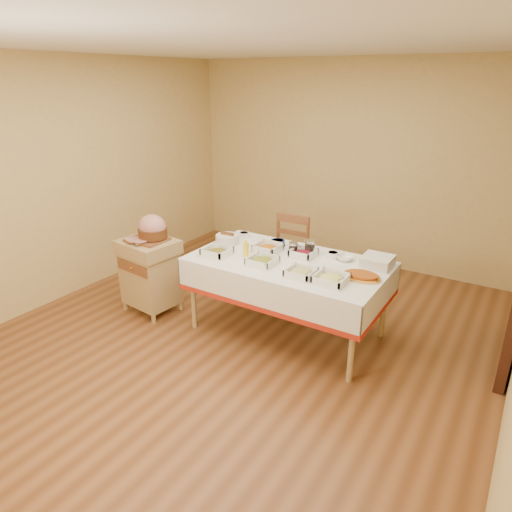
{
  "coord_description": "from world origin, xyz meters",
  "views": [
    {
      "loc": [
        2.14,
        -3.2,
        2.35
      ],
      "look_at": [
        0.01,
        0.2,
        0.78
      ],
      "focal_mm": 32.0,
      "sensor_mm": 36.0,
      "label": 1
    }
  ],
  "objects_px": {
    "preserve_jar_left": "(293,249)",
    "preserve_jar_right": "(310,248)",
    "plate_stack": "(377,261)",
    "mustard_bottle": "(246,249)",
    "dining_chair": "(287,258)",
    "ham_on_board": "(152,230)",
    "butcher_cart": "(150,271)",
    "dining_table": "(288,276)",
    "bread_basket": "(227,239)",
    "brass_platter": "(362,276)"
  },
  "relations": [
    {
      "from": "bread_basket",
      "to": "plate_stack",
      "type": "relative_size",
      "value": 0.92
    },
    {
      "from": "dining_table",
      "to": "dining_chair",
      "type": "xyz_separation_m",
      "value": [
        -0.37,
        0.66,
        -0.11
      ]
    },
    {
      "from": "dining_chair",
      "to": "preserve_jar_right",
      "type": "xyz_separation_m",
      "value": [
        0.46,
        -0.39,
        0.33
      ]
    },
    {
      "from": "ham_on_board",
      "to": "bread_basket",
      "type": "height_order",
      "value": "ham_on_board"
    },
    {
      "from": "plate_stack",
      "to": "butcher_cart",
      "type": "bearing_deg",
      "value": -163.03
    },
    {
      "from": "dining_chair",
      "to": "bread_basket",
      "type": "height_order",
      "value": "dining_chair"
    },
    {
      "from": "butcher_cart",
      "to": "plate_stack",
      "type": "bearing_deg",
      "value": 16.97
    },
    {
      "from": "ham_on_board",
      "to": "plate_stack",
      "type": "bearing_deg",
      "value": 16.48
    },
    {
      "from": "butcher_cart",
      "to": "ham_on_board",
      "type": "height_order",
      "value": "ham_on_board"
    },
    {
      "from": "bread_basket",
      "to": "plate_stack",
      "type": "distance_m",
      "value": 1.52
    },
    {
      "from": "preserve_jar_right",
      "to": "brass_platter",
      "type": "bearing_deg",
      "value": -24.9
    },
    {
      "from": "mustard_bottle",
      "to": "dining_table",
      "type": "bearing_deg",
      "value": 16.62
    },
    {
      "from": "plate_stack",
      "to": "dining_table",
      "type": "bearing_deg",
      "value": -157.57
    },
    {
      "from": "preserve_jar_left",
      "to": "preserve_jar_right",
      "type": "relative_size",
      "value": 0.85
    },
    {
      "from": "preserve_jar_left",
      "to": "preserve_jar_right",
      "type": "bearing_deg",
      "value": 32.07
    },
    {
      "from": "plate_stack",
      "to": "brass_platter",
      "type": "height_order",
      "value": "plate_stack"
    },
    {
      "from": "bread_basket",
      "to": "brass_platter",
      "type": "bearing_deg",
      "value": -4.52
    },
    {
      "from": "preserve_jar_right",
      "to": "bread_basket",
      "type": "distance_m",
      "value": 0.87
    },
    {
      "from": "dining_table",
      "to": "preserve_jar_left",
      "type": "height_order",
      "value": "preserve_jar_left"
    },
    {
      "from": "ham_on_board",
      "to": "bread_basket",
      "type": "relative_size",
      "value": 1.71
    },
    {
      "from": "butcher_cart",
      "to": "ham_on_board",
      "type": "distance_m",
      "value": 0.46
    },
    {
      "from": "plate_stack",
      "to": "brass_platter",
      "type": "xyz_separation_m",
      "value": [
        -0.02,
        -0.33,
        -0.03
      ]
    },
    {
      "from": "butcher_cart",
      "to": "dining_chair",
      "type": "height_order",
      "value": "dining_chair"
    },
    {
      "from": "ham_on_board",
      "to": "plate_stack",
      "type": "relative_size",
      "value": 1.58
    },
    {
      "from": "preserve_jar_right",
      "to": "brass_platter",
      "type": "xyz_separation_m",
      "value": [
        0.63,
        -0.29,
        -0.04
      ]
    },
    {
      "from": "preserve_jar_left",
      "to": "mustard_bottle",
      "type": "relative_size",
      "value": 0.66
    },
    {
      "from": "preserve_jar_left",
      "to": "ham_on_board",
      "type": "bearing_deg",
      "value": -159.27
    },
    {
      "from": "dining_table",
      "to": "brass_platter",
      "type": "xyz_separation_m",
      "value": [
        0.72,
        -0.02,
        0.18
      ]
    },
    {
      "from": "preserve_jar_right",
      "to": "dining_table",
      "type": "bearing_deg",
      "value": -108.16
    },
    {
      "from": "dining_chair",
      "to": "mustard_bottle",
      "type": "height_order",
      "value": "dining_chair"
    },
    {
      "from": "ham_on_board",
      "to": "brass_platter",
      "type": "relative_size",
      "value": 1.28
    },
    {
      "from": "butcher_cart",
      "to": "ham_on_board",
      "type": "bearing_deg",
      "value": 38.1
    },
    {
      "from": "bread_basket",
      "to": "preserve_jar_right",
      "type": "bearing_deg",
      "value": 11.68
    },
    {
      "from": "dining_chair",
      "to": "plate_stack",
      "type": "relative_size",
      "value": 3.62
    },
    {
      "from": "dining_table",
      "to": "butcher_cart",
      "type": "height_order",
      "value": "butcher_cart"
    },
    {
      "from": "mustard_bottle",
      "to": "plate_stack",
      "type": "xyz_separation_m",
      "value": [
        1.14,
        0.43,
        -0.03
      ]
    },
    {
      "from": "dining_table",
      "to": "bread_basket",
      "type": "distance_m",
      "value": 0.8
    },
    {
      "from": "preserve_jar_left",
      "to": "dining_chair",
      "type": "bearing_deg",
      "value": 124.1
    },
    {
      "from": "preserve_jar_right",
      "to": "brass_platter",
      "type": "relative_size",
      "value": 0.42
    },
    {
      "from": "preserve_jar_right",
      "to": "bread_basket",
      "type": "xyz_separation_m",
      "value": [
        -0.85,
        -0.18,
        -0.02
      ]
    },
    {
      "from": "preserve_jar_left",
      "to": "bread_basket",
      "type": "height_order",
      "value": "preserve_jar_left"
    },
    {
      "from": "mustard_bottle",
      "to": "ham_on_board",
      "type": "bearing_deg",
      "value": -168.22
    },
    {
      "from": "plate_stack",
      "to": "preserve_jar_right",
      "type": "bearing_deg",
      "value": -176.78
    },
    {
      "from": "preserve_jar_left",
      "to": "brass_platter",
      "type": "distance_m",
      "value": 0.8
    },
    {
      "from": "preserve_jar_left",
      "to": "bread_basket",
      "type": "relative_size",
      "value": 0.47
    },
    {
      "from": "preserve_jar_left",
      "to": "plate_stack",
      "type": "height_order",
      "value": "preserve_jar_left"
    },
    {
      "from": "dining_chair",
      "to": "preserve_jar_left",
      "type": "xyz_separation_m",
      "value": [
        0.32,
        -0.47,
        0.32
      ]
    },
    {
      "from": "preserve_jar_left",
      "to": "mustard_bottle",
      "type": "distance_m",
      "value": 0.46
    },
    {
      "from": "butcher_cart",
      "to": "preserve_jar_left",
      "type": "height_order",
      "value": "preserve_jar_left"
    },
    {
      "from": "dining_chair",
      "to": "ham_on_board",
      "type": "xyz_separation_m",
      "value": [
        -1.04,
        -0.99,
        0.42
      ]
    }
  ]
}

